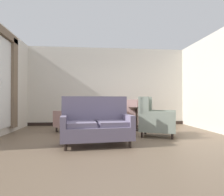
% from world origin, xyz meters
% --- Properties ---
extents(ground, '(8.49, 8.49, 0.00)m').
position_xyz_m(ground, '(0.00, 0.00, 0.00)').
color(ground, brown).
extents(wall_back, '(6.22, 0.08, 2.97)m').
position_xyz_m(wall_back, '(0.00, 2.73, 1.49)').
color(wall_back, silver).
rests_on(wall_back, ground).
extents(wall_left, '(0.08, 3.82, 2.97)m').
position_xyz_m(wall_left, '(-3.03, 0.82, 1.49)').
color(wall_left, silver).
rests_on(wall_left, ground).
extents(wall_right, '(0.08, 3.82, 2.97)m').
position_xyz_m(wall_right, '(3.03, 0.82, 1.49)').
color(wall_right, silver).
rests_on(wall_right, ground).
extents(baseboard_back, '(6.06, 0.03, 0.12)m').
position_xyz_m(baseboard_back, '(0.00, 2.67, 0.06)').
color(baseboard_back, black).
rests_on(baseboard_back, ground).
extents(window_with_curtains, '(0.12, 1.79, 2.69)m').
position_xyz_m(window_with_curtains, '(-2.93, 0.43, 1.57)').
color(window_with_curtains, silver).
extents(coffee_table, '(0.90, 0.90, 0.51)m').
position_xyz_m(coffee_table, '(-0.11, 0.49, 0.42)').
color(coffee_table, black).
rests_on(coffee_table, ground).
extents(porcelain_vase, '(0.16, 0.16, 0.34)m').
position_xyz_m(porcelain_vase, '(-0.08, 0.47, 0.65)').
color(porcelain_vase, beige).
rests_on(porcelain_vase, coffee_table).
extents(settee, '(1.54, 0.95, 1.04)m').
position_xyz_m(settee, '(-0.52, -0.69, 0.42)').
color(settee, slate).
rests_on(settee, ground).
extents(armchair_back_corner, '(1.12, 1.04, 1.04)m').
position_xyz_m(armchair_back_corner, '(1.04, 0.18, 0.44)').
color(armchair_back_corner, gray).
rests_on(armchair_back_corner, ground).
extents(armchair_near_window, '(1.08, 1.08, 1.02)m').
position_xyz_m(armchair_near_window, '(-1.17, 1.19, 0.44)').
color(armchair_near_window, tan).
rests_on(armchair_near_window, ground).
extents(armchair_near_sideboard, '(0.99, 1.08, 0.98)m').
position_xyz_m(armchair_near_sideboard, '(0.61, 1.73, 0.42)').
color(armchair_near_sideboard, tan).
rests_on(armchair_near_sideboard, ground).
extents(side_table, '(0.50, 0.50, 0.73)m').
position_xyz_m(side_table, '(0.79, 1.22, 0.44)').
color(side_table, black).
rests_on(side_table, ground).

